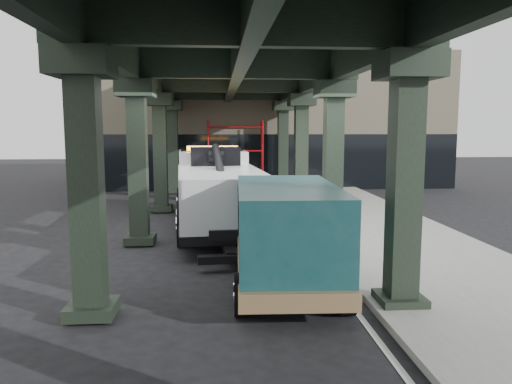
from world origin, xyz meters
name	(u,v)px	position (x,y,z in m)	size (l,w,h in m)	color
ground	(255,259)	(0.00, 0.00, 0.00)	(90.00, 90.00, 0.00)	black
sidewalk	(390,238)	(4.50, 2.00, 0.07)	(5.00, 40.00, 0.15)	gray
lane_stripe	(303,241)	(1.70, 2.00, 0.01)	(0.12, 38.00, 0.01)	silver
viaduct	(236,65)	(-0.40, 2.00, 5.46)	(7.40, 32.00, 6.40)	black
building	(262,121)	(2.00, 20.00, 4.00)	(22.00, 10.00, 8.00)	#C6B793
scaffolding	(235,154)	(0.00, 14.64, 2.11)	(3.08, 0.88, 4.00)	red
tow_truck	(216,188)	(-1.04, 4.25, 1.48)	(3.28, 9.40, 3.03)	black
towed_van	(285,231)	(0.52, -2.31, 1.26)	(2.53, 5.88, 2.35)	#113A3D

